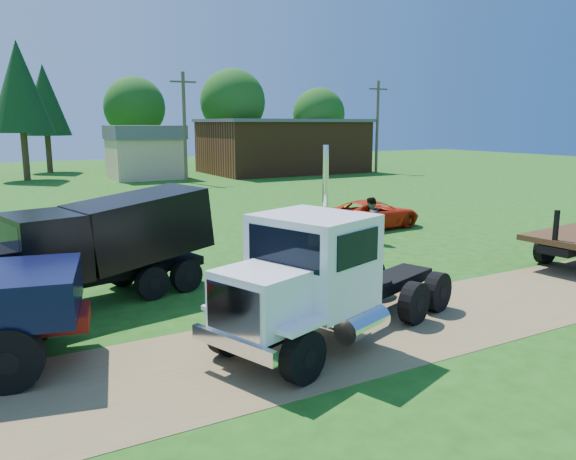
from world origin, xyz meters
TOP-DOWN VIEW (x-y plane):
  - ground at (0.00, 0.00)m, footprint 140.00×140.00m
  - dirt_track at (0.00, 0.00)m, footprint 120.00×4.20m
  - white_semi_tractor at (-3.24, -0.03)m, footprint 7.39×4.52m
  - black_dump_truck at (-6.77, 5.64)m, footprint 7.11×3.58m
  - orange_pickup at (6.69, 10.68)m, footprint 5.03×2.73m
  - spectator_b at (4.47, 8.03)m, footprint 1.13×1.02m
  - brick_building at (18.00, 40.00)m, footprint 15.40×10.40m
  - tan_shed at (4.00, 40.00)m, footprint 6.20×5.40m
  - utility_poles at (6.00, 35.00)m, footprint 42.20×0.28m
  - tree_row at (2.30, 50.00)m, footprint 52.77×16.07m

SIDE VIEW (x-z plane):
  - ground at x=0.00m, z-range 0.00..0.00m
  - dirt_track at x=0.00m, z-range 0.00..0.01m
  - orange_pickup at x=6.69m, z-range 0.00..1.34m
  - spectator_b at x=4.47m, z-range 0.00..1.92m
  - white_semi_tractor at x=-3.24m, z-range -0.70..3.70m
  - black_dump_truck at x=-6.77m, z-range 0.15..3.17m
  - tan_shed at x=4.00m, z-range 0.07..4.77m
  - brick_building at x=18.00m, z-range 0.01..5.31m
  - utility_poles at x=6.00m, z-range 0.21..9.21m
  - tree_row at x=2.30m, z-range 0.90..12.70m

